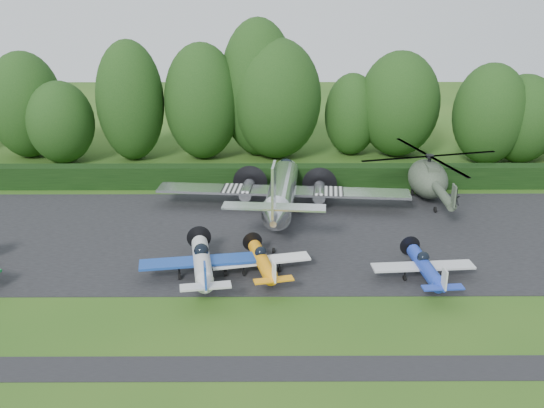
{
  "coord_description": "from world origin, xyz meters",
  "views": [
    {
      "loc": [
        2.75,
        -30.44,
        17.56
      ],
      "look_at": [
        2.96,
        9.95,
        2.5
      ],
      "focal_mm": 40.0,
      "sensor_mm": 36.0,
      "label": 1
    }
  ],
  "objects_px": {
    "light_plane_white": "(202,262)",
    "light_plane_blue": "(425,267)",
    "transport_plane": "(282,192)",
    "light_plane_orange": "(263,261)",
    "helicopter": "(428,176)"
  },
  "relations": [
    {
      "from": "light_plane_white",
      "to": "light_plane_blue",
      "type": "relative_size",
      "value": 1.21
    },
    {
      "from": "transport_plane",
      "to": "light_plane_blue",
      "type": "bearing_deg",
      "value": -58.92
    },
    {
      "from": "light_plane_orange",
      "to": "light_plane_blue",
      "type": "distance_m",
      "value": 10.02
    },
    {
      "from": "transport_plane",
      "to": "light_plane_orange",
      "type": "relative_size",
      "value": 3.09
    },
    {
      "from": "light_plane_blue",
      "to": "light_plane_white",
      "type": "bearing_deg",
      "value": -176.86
    },
    {
      "from": "light_plane_orange",
      "to": "helicopter",
      "type": "bearing_deg",
      "value": 58.63
    },
    {
      "from": "light_plane_white",
      "to": "transport_plane",
      "type": "bearing_deg",
      "value": 74.67
    },
    {
      "from": "transport_plane",
      "to": "helicopter",
      "type": "height_order",
      "value": "transport_plane"
    },
    {
      "from": "helicopter",
      "to": "light_plane_orange",
      "type": "bearing_deg",
      "value": -135.38
    },
    {
      "from": "light_plane_white",
      "to": "light_plane_blue",
      "type": "bearing_deg",
      "value": 7.67
    },
    {
      "from": "light_plane_white",
      "to": "helicopter",
      "type": "relative_size",
      "value": 0.57
    },
    {
      "from": "light_plane_white",
      "to": "helicopter",
      "type": "xyz_separation_m",
      "value": [
        17.45,
        14.56,
        0.86
      ]
    },
    {
      "from": "transport_plane",
      "to": "light_plane_blue",
      "type": "relative_size",
      "value": 3.05
    },
    {
      "from": "light_plane_orange",
      "to": "helicopter",
      "type": "height_order",
      "value": "helicopter"
    },
    {
      "from": "light_plane_white",
      "to": "light_plane_blue",
      "type": "xyz_separation_m",
      "value": [
        13.69,
        -0.33,
        -0.21
      ]
    }
  ]
}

